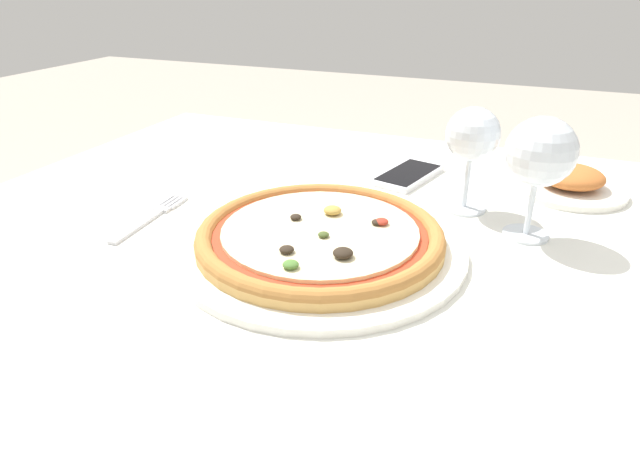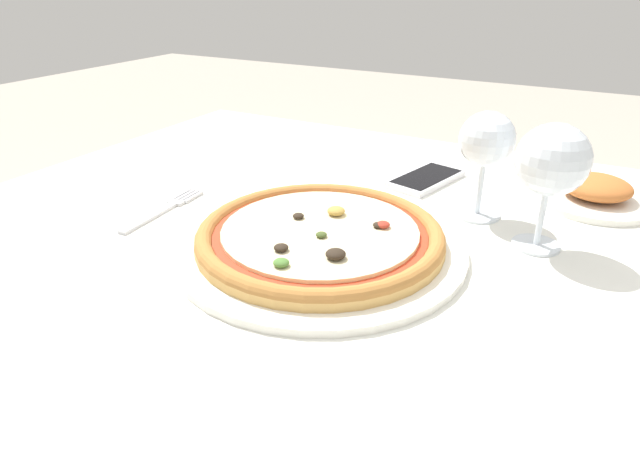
{
  "view_description": "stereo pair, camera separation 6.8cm",
  "coord_description": "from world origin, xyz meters",
  "px_view_note": "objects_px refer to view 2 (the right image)",
  "views": [
    {
      "loc": [
        0.26,
        -0.63,
        1.03
      ],
      "look_at": [
        0.03,
        -0.07,
        0.73
      ],
      "focal_mm": 30.0,
      "sensor_mm": 36.0,
      "label": 1
    },
    {
      "loc": [
        0.32,
        -0.6,
        1.03
      ],
      "look_at": [
        0.03,
        -0.07,
        0.73
      ],
      "focal_mm": 30.0,
      "sensor_mm": 36.0,
      "label": 2
    }
  ],
  "objects_px": {
    "dining_table": "(324,279)",
    "pizza_plate": "(320,238)",
    "wine_glass_far_left": "(552,162)",
    "wine_glass_far_right": "(487,143)",
    "fork": "(164,209)",
    "side_plate": "(595,193)",
    "cell_phone": "(426,179)"
  },
  "relations": [
    {
      "from": "dining_table",
      "to": "pizza_plate",
      "type": "height_order",
      "value": "pizza_plate"
    },
    {
      "from": "cell_phone",
      "to": "side_plate",
      "type": "height_order",
      "value": "side_plate"
    },
    {
      "from": "dining_table",
      "to": "wine_glass_far_left",
      "type": "relative_size",
      "value": 6.82
    },
    {
      "from": "pizza_plate",
      "to": "cell_phone",
      "type": "distance_m",
      "value": 0.3
    },
    {
      "from": "fork",
      "to": "cell_phone",
      "type": "relative_size",
      "value": 1.08
    },
    {
      "from": "dining_table",
      "to": "fork",
      "type": "height_order",
      "value": "fork"
    },
    {
      "from": "dining_table",
      "to": "pizza_plate",
      "type": "xyz_separation_m",
      "value": [
        0.03,
        -0.07,
        0.11
      ]
    },
    {
      "from": "pizza_plate",
      "to": "cell_phone",
      "type": "bearing_deg",
      "value": 82.01
    },
    {
      "from": "pizza_plate",
      "to": "wine_glass_far_right",
      "type": "distance_m",
      "value": 0.27
    },
    {
      "from": "pizza_plate",
      "to": "cell_phone",
      "type": "relative_size",
      "value": 2.4
    },
    {
      "from": "pizza_plate",
      "to": "fork",
      "type": "relative_size",
      "value": 2.22
    },
    {
      "from": "pizza_plate",
      "to": "fork",
      "type": "height_order",
      "value": "pizza_plate"
    },
    {
      "from": "wine_glass_far_left",
      "to": "cell_phone",
      "type": "height_order",
      "value": "wine_glass_far_left"
    },
    {
      "from": "fork",
      "to": "wine_glass_far_right",
      "type": "distance_m",
      "value": 0.48
    },
    {
      "from": "cell_phone",
      "to": "side_plate",
      "type": "relative_size",
      "value": 0.89
    },
    {
      "from": "wine_glass_far_right",
      "to": "side_plate",
      "type": "bearing_deg",
      "value": 41.71
    },
    {
      "from": "fork",
      "to": "dining_table",
      "type": "bearing_deg",
      "value": 16.71
    },
    {
      "from": "wine_glass_far_left",
      "to": "wine_glass_far_right",
      "type": "distance_m",
      "value": 0.11
    },
    {
      "from": "pizza_plate",
      "to": "fork",
      "type": "distance_m",
      "value": 0.27
    },
    {
      "from": "wine_glass_far_left",
      "to": "side_plate",
      "type": "distance_m",
      "value": 0.23
    },
    {
      "from": "wine_glass_far_right",
      "to": "side_plate",
      "type": "height_order",
      "value": "wine_glass_far_right"
    },
    {
      "from": "wine_glass_far_left",
      "to": "dining_table",
      "type": "bearing_deg",
      "value": -164.42
    },
    {
      "from": "dining_table",
      "to": "side_plate",
      "type": "relative_size",
      "value": 6.38
    },
    {
      "from": "cell_phone",
      "to": "wine_glass_far_right",
      "type": "bearing_deg",
      "value": -41.19
    },
    {
      "from": "dining_table",
      "to": "cell_phone",
      "type": "distance_m",
      "value": 0.26
    },
    {
      "from": "wine_glass_far_left",
      "to": "cell_phone",
      "type": "distance_m",
      "value": 0.28
    },
    {
      "from": "dining_table",
      "to": "pizza_plate",
      "type": "distance_m",
      "value": 0.13
    },
    {
      "from": "dining_table",
      "to": "pizza_plate",
      "type": "bearing_deg",
      "value": -65.79
    },
    {
      "from": "pizza_plate",
      "to": "wine_glass_far_left",
      "type": "distance_m",
      "value": 0.3
    },
    {
      "from": "fork",
      "to": "wine_glass_far_right",
      "type": "xyz_separation_m",
      "value": [
        0.42,
        0.21,
        0.11
      ]
    },
    {
      "from": "fork",
      "to": "pizza_plate",
      "type": "bearing_deg",
      "value": 0.94
    },
    {
      "from": "wine_glass_far_left",
      "to": "cell_phone",
      "type": "bearing_deg",
      "value": 142.03
    }
  ]
}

